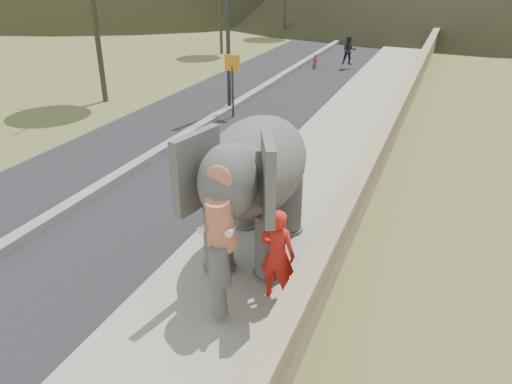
% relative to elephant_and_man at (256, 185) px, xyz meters
% --- Properties ---
extents(ground, '(160.00, 160.00, 0.00)m').
position_rel_elephant_and_man_xyz_m(ground, '(-0.02, -3.46, -1.60)').
color(ground, olive).
rests_on(ground, ground).
extents(road, '(7.00, 120.00, 0.03)m').
position_rel_elephant_and_man_xyz_m(road, '(-5.02, 6.54, -1.59)').
color(road, black).
rests_on(road, ground).
extents(median, '(0.35, 120.00, 0.22)m').
position_rel_elephant_and_man_xyz_m(median, '(-5.02, 6.54, -1.49)').
color(median, black).
rests_on(median, ground).
extents(walkway, '(3.00, 120.00, 0.15)m').
position_rel_elephant_and_man_xyz_m(walkway, '(-0.02, 6.54, -1.53)').
color(walkway, '#9E9687').
rests_on(walkway, ground).
extents(parapet, '(0.30, 120.00, 1.10)m').
position_rel_elephant_and_man_xyz_m(parapet, '(1.63, 6.54, -1.05)').
color(parapet, tan).
rests_on(parapet, ground).
extents(signboard, '(0.60, 0.08, 2.40)m').
position_rel_elephant_and_man_xyz_m(signboard, '(-4.52, 8.95, 0.04)').
color(signboard, '#2D2D33').
rests_on(signboard, ground).
extents(elephant_and_man, '(2.51, 4.25, 2.93)m').
position_rel_elephant_and_man_xyz_m(elephant_and_man, '(0.00, 0.00, 0.00)').
color(elephant_and_man, '#625D59').
rests_on(elephant_and_man, ground).
extents(motorcyclist, '(2.82, 1.69, 1.82)m').
position_rel_elephant_and_man_xyz_m(motorcyclist, '(-3.28, 19.75, -0.88)').
color(motorcyclist, maroon).
rests_on(motorcyclist, ground).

